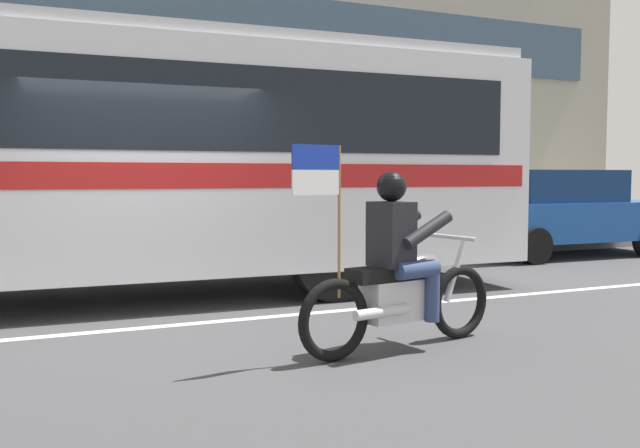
% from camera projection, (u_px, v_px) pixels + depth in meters
% --- Properties ---
extents(ground_plane, '(60.00, 60.00, 0.00)m').
position_uv_depth(ground_plane, '(149.00, 316.00, 7.45)').
color(ground_plane, '#3D3D3F').
extents(sidewalk_curb, '(28.00, 3.80, 0.15)m').
position_uv_depth(sidewalk_curb, '(99.00, 258.00, 12.10)').
color(sidewalk_curb, gray).
rests_on(sidewalk_curb, ground_plane).
extents(lane_center_stripe, '(26.60, 0.14, 0.01)m').
position_uv_depth(lane_center_stripe, '(159.00, 327.00, 6.90)').
color(lane_center_stripe, silver).
rests_on(lane_center_stripe, ground_plane).
extents(transit_bus, '(12.59, 2.90, 3.22)m').
position_uv_depth(transit_bus, '(22.00, 145.00, 7.91)').
color(transit_bus, silver).
rests_on(transit_bus, ground_plane).
extents(motorcycle_with_rider, '(2.17, 0.74, 1.78)m').
position_uv_depth(motorcycle_with_rider, '(399.00, 274.00, 5.96)').
color(motorcycle_with_rider, black).
rests_on(motorcycle_with_rider, ground_plane).
extents(parked_sedan_curbside, '(4.47, 1.92, 1.64)m').
position_uv_depth(parked_sedan_curbside, '(559.00, 212.00, 13.03)').
color(parked_sedan_curbside, '#194793').
rests_on(parked_sedan_curbside, ground_plane).
extents(fire_hydrant, '(0.22, 0.30, 0.75)m').
position_uv_depth(fire_hydrant, '(351.00, 229.00, 12.87)').
color(fire_hydrant, gold).
rests_on(fire_hydrant, sidewalk_curb).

